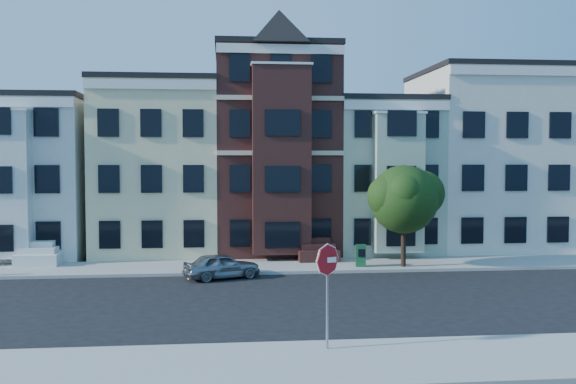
{
  "coord_description": "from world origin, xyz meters",
  "views": [
    {
      "loc": [
        -3.15,
        -25.1,
        5.7
      ],
      "look_at": [
        -0.28,
        3.31,
        4.2
      ],
      "focal_mm": 40.0,
      "sensor_mm": 36.0,
      "label": 1
    }
  ],
  "objects": [
    {
      "name": "ground",
      "position": [
        0.0,
        0.0,
        0.0
      ],
      "size": [
        120.0,
        120.0,
        0.0
      ],
      "primitive_type": "plane",
      "color": "black"
    },
    {
      "name": "stop_sign",
      "position": [
        -0.16,
        -6.87,
        1.89
      ],
      "size": [
        0.96,
        0.39,
        3.48
      ],
      "primitive_type": null,
      "rotation": [
        0.0,
        0.0,
        0.28
      ],
      "color": "#A80B12",
      "rests_on": "near_sidewalk"
    },
    {
      "name": "parked_car",
      "position": [
        -3.24,
        5.2,
        0.62
      ],
      "size": [
        3.89,
        2.62,
        1.23
      ],
      "primitive_type": "imported",
      "rotation": [
        0.0,
        0.0,
        1.93
      ],
      "color": "#93959B",
      "rests_on": "ground"
    },
    {
      "name": "far_sidewalk",
      "position": [
        0.0,
        8.0,
        0.07
      ],
      "size": [
        60.0,
        4.0,
        0.15
      ],
      "primitive_type": "cube",
      "color": "#9E9B93",
      "rests_on": "ground"
    },
    {
      "name": "house_white",
      "position": [
        -15.0,
        14.5,
        4.5
      ],
      "size": [
        8.0,
        9.0,
        9.0
      ],
      "primitive_type": "cube",
      "color": "silver",
      "rests_on": "ground"
    },
    {
      "name": "street_tree",
      "position": [
        6.04,
        6.83,
        3.37
      ],
      "size": [
        7.14,
        7.14,
        6.44
      ],
      "primitive_type": null,
      "rotation": [
        0.0,
        0.0,
        0.36
      ],
      "color": "#264916",
      "rests_on": "far_sidewalk"
    },
    {
      "name": "house_green",
      "position": [
        6.5,
        14.5,
        4.5
      ],
      "size": [
        6.0,
        9.0,
        9.0
      ],
      "primitive_type": "cube",
      "color": "#A9B89E",
      "rests_on": "ground"
    },
    {
      "name": "near_sidewalk",
      "position": [
        0.0,
        -8.0,
        0.07
      ],
      "size": [
        60.0,
        4.0,
        0.15
      ],
      "primitive_type": "cube",
      "color": "#9E9B93",
      "rests_on": "ground"
    },
    {
      "name": "house_yellow",
      "position": [
        -7.0,
        14.5,
        5.0
      ],
      "size": [
        7.0,
        9.0,
        10.0
      ],
      "primitive_type": "cube",
      "color": "beige",
      "rests_on": "ground"
    },
    {
      "name": "house_brown",
      "position": [
        0.0,
        14.5,
        6.0
      ],
      "size": [
        7.0,
        9.0,
        12.0
      ],
      "primitive_type": "cube",
      "color": "#391915",
      "rests_on": "ground"
    },
    {
      "name": "newspaper_box",
      "position": [
        3.85,
        7.05,
        0.71
      ],
      "size": [
        0.57,
        0.52,
        1.12
      ],
      "primitive_type": "cube",
      "rotation": [
        0.0,
        0.0,
        -0.15
      ],
      "color": "#18512C",
      "rests_on": "far_sidewalk"
    },
    {
      "name": "house_cream",
      "position": [
        13.5,
        14.5,
        5.5
      ],
      "size": [
        8.0,
        9.0,
        11.0
      ],
      "primitive_type": "cube",
      "color": "silver",
      "rests_on": "ground"
    }
  ]
}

